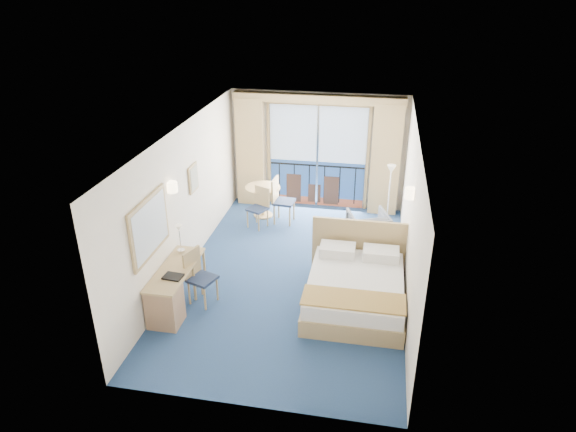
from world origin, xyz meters
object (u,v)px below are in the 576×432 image
(nightstand, at_px, (391,253))
(table_chair_b, at_px, (259,205))
(floor_lamp, at_px, (390,181))
(round_table, at_px, (263,194))
(armchair, at_px, (368,228))
(bed, at_px, (356,287))
(desk, at_px, (167,299))
(table_chair_a, at_px, (280,198))
(desk_chair, at_px, (198,273))

(nightstand, distance_m, table_chair_b, 3.11)
(floor_lamp, height_order, round_table, floor_lamp)
(armchair, bearing_deg, floor_lamp, -136.25)
(armchair, xyz_separation_m, table_chair_b, (-2.36, 0.41, 0.15))
(bed, bearing_deg, desk, -161.13)
(nightstand, xyz_separation_m, table_chair_a, (-2.44, 1.51, 0.31))
(desk_chair, bearing_deg, floor_lamp, -23.33)
(bed, distance_m, round_table, 3.86)
(armchair, distance_m, desk, 4.37)
(desk, relative_size, round_table, 1.91)
(bed, relative_size, table_chair_b, 2.32)
(bed, relative_size, desk, 1.37)
(table_chair_a, bearing_deg, floor_lamp, -83.59)
(armchair, relative_size, table_chair_a, 0.76)
(table_chair_b, bearing_deg, table_chair_a, 60.16)
(desk, distance_m, table_chair_b, 3.63)
(desk, xyz_separation_m, round_table, (0.61, 4.08, 0.15))
(desk_chair, bearing_deg, armchair, -26.98)
(nightstand, relative_size, desk, 0.36)
(bed, distance_m, table_chair_b, 3.43)
(nightstand, xyz_separation_m, table_chair_b, (-2.85, 1.22, 0.23))
(nightstand, relative_size, armchair, 0.70)
(bed, xyz_separation_m, table_chair_b, (-2.26, 2.57, 0.20))
(nightstand, bearing_deg, table_chair_b, 156.74)
(bed, bearing_deg, table_chair_b, 131.29)
(desk, distance_m, table_chair_a, 4.00)
(table_chair_b, bearing_deg, nightstand, 1.92)
(round_table, bearing_deg, armchair, -21.03)
(desk, bearing_deg, bed, 18.87)
(floor_lamp, height_order, table_chair_a, floor_lamp)
(table_chair_a, bearing_deg, nightstand, -116.90)
(table_chair_b, bearing_deg, round_table, 120.07)
(nightstand, height_order, armchair, armchair)
(round_table, bearing_deg, desk_chair, -94.87)
(table_chair_b, bearing_deg, armchair, 15.27)
(table_chair_b, bearing_deg, desk_chair, -71.34)
(nightstand, height_order, desk, desk)
(nightstand, bearing_deg, bed, -113.65)
(desk, height_order, desk_chair, desk_chair)
(table_chair_a, bearing_deg, desk, 169.37)
(bed, xyz_separation_m, desk, (-2.91, -1.00, 0.08))
(bed, bearing_deg, round_table, 126.74)
(armchair, xyz_separation_m, desk, (-3.02, -3.15, 0.04))
(nightstand, height_order, table_chair_b, table_chair_b)
(table_chair_a, bearing_deg, bed, -142.24)
(bed, relative_size, floor_lamp, 1.41)
(bed, bearing_deg, armchair, 87.20)
(floor_lamp, xyz_separation_m, desk, (-3.40, -3.92, -0.72))
(bed, bearing_deg, nightstand, 66.35)
(nightstand, relative_size, floor_lamp, 0.37)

